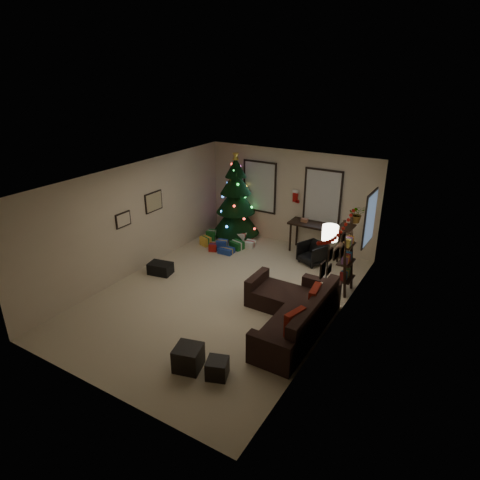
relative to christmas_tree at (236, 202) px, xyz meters
name	(u,v)px	position (x,y,z in m)	size (l,w,h in m)	color
floor	(223,295)	(1.57, -3.15, -1.08)	(7.00, 7.00, 0.00)	#C5B495
ceiling	(220,178)	(1.57, -3.15, 1.62)	(7.00, 7.00, 0.00)	white
wall_back	(290,198)	(1.57, 0.35, 0.27)	(5.00, 5.00, 0.00)	#C7B597
wall_front	(91,319)	(1.57, -6.65, 0.27)	(5.00, 5.00, 0.00)	#C7B597
wall_left	(135,219)	(-0.93, -3.15, 0.27)	(7.00, 7.00, 0.00)	#C7B597
wall_right	(334,267)	(4.07, -3.15, 0.27)	(7.00, 7.00, 0.00)	#C7B597
window_back_left	(260,187)	(0.62, 0.32, 0.47)	(1.05, 0.06, 1.50)	#728CB2
window_back_right	(323,197)	(2.52, 0.32, 0.47)	(1.05, 0.06, 1.50)	#728CB2
window_right_wall	(370,219)	(4.04, -0.60, 0.42)	(0.06, 0.90, 1.30)	#728CB2
christmas_tree	(236,202)	(0.00, 0.00, 0.00)	(1.40, 1.40, 2.60)	black
presents	(226,243)	(0.19, -0.83, -0.96)	(1.50, 1.11, 0.30)	#14591E
sofa	(293,314)	(3.42, -3.44, -0.80)	(1.79, 2.60, 0.85)	black
pillow_red_a	(295,322)	(3.78, -4.20, -0.44)	(0.12, 0.46, 0.46)	maroon
pillow_red_b	(314,299)	(3.78, -3.28, -0.44)	(0.13, 0.50, 0.50)	maroon
pillow_cream	(318,295)	(3.78, -3.08, -0.45)	(0.11, 0.38, 0.38)	beige
ottoman_near	(188,358)	(2.42, -5.51, -0.87)	(0.45, 0.45, 0.42)	black
ottoman_far	(217,368)	(2.95, -5.43, -0.91)	(0.34, 0.34, 0.33)	black
desk	(318,228)	(2.54, 0.07, -0.33)	(1.56, 0.56, 0.84)	black
desk_chair	(312,253)	(2.68, -0.58, -0.79)	(0.55, 0.52, 0.57)	black
bookshelf	(347,257)	(3.87, -1.61, -0.20)	(0.30, 0.53, 1.81)	black
potted_plant	(357,211)	(3.87, -1.21, 0.75)	(0.47, 0.40, 0.52)	#4C4C4C
floor_lamp	(330,237)	(3.52, -1.87, 0.29)	(0.35, 0.35, 1.64)	black
art_map	(154,202)	(-0.91, -2.48, 0.54)	(0.04, 0.60, 0.50)	black
art_abstract	(123,220)	(-0.91, -3.55, 0.39)	(0.04, 0.45, 0.35)	black
gallery	(333,257)	(4.05, -3.22, 0.49)	(0.03, 1.25, 0.54)	black
garland	(337,231)	(4.02, -3.04, 0.95)	(0.08, 1.90, 0.30)	#A5140C
stocking_left	(287,191)	(1.43, 0.44, 0.42)	(0.20, 0.05, 0.36)	#990F0C
stocking_right	(296,196)	(1.76, 0.29, 0.38)	(0.20, 0.05, 0.36)	#990F0C
storage_bin	(160,268)	(-0.32, -3.07, -0.94)	(0.56, 0.38, 0.28)	black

